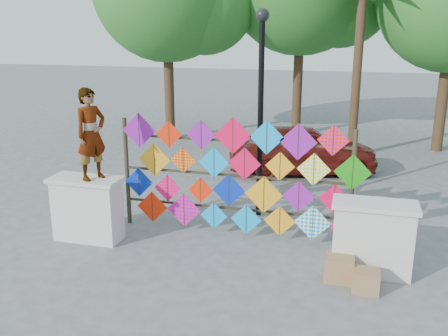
% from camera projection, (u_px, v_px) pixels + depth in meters
% --- Properties ---
extents(ground, '(80.00, 80.00, 0.00)m').
position_uv_depth(ground, '(222.00, 250.00, 9.50)').
color(ground, gray).
rests_on(ground, ground).
extents(parapet_left, '(1.40, 0.65, 1.28)m').
position_uv_depth(parapet_left, '(87.00, 208.00, 9.81)').
color(parapet_left, silver).
rests_on(parapet_left, ground).
extents(parapet_right, '(1.40, 0.65, 1.28)m').
position_uv_depth(parapet_right, '(373.00, 238.00, 8.46)').
color(parapet_right, silver).
rests_on(parapet_right, ground).
extents(kite_rack, '(4.98, 0.24, 2.44)m').
position_uv_depth(kite_rack, '(236.00, 178.00, 9.81)').
color(kite_rack, '#322A1C').
rests_on(kite_rack, ground).
extents(vendor_woman, '(0.65, 0.75, 1.74)m').
position_uv_depth(vendor_woman, '(91.00, 134.00, 9.34)').
color(vendor_woman, '#99999E').
rests_on(vendor_woman, parapet_left).
extents(sedan, '(4.48, 2.79, 1.42)m').
position_uv_depth(sedan, '(303.00, 149.00, 14.28)').
color(sedan, '#5C140F').
rests_on(sedan, ground).
extents(lamppost, '(0.28, 0.28, 4.46)m').
position_uv_depth(lamppost, '(261.00, 95.00, 10.54)').
color(lamppost, black).
rests_on(lamppost, ground).
extents(cardboard_box_near, '(0.48, 0.43, 0.43)m').
position_uv_depth(cardboard_box_near, '(339.00, 268.00, 8.33)').
color(cardboard_box_near, '#8E6044').
rests_on(cardboard_box_near, ground).
extents(cardboard_box_far, '(0.43, 0.39, 0.36)m').
position_uv_depth(cardboard_box_far, '(366.00, 281.00, 7.98)').
color(cardboard_box_far, '#8E6044').
rests_on(cardboard_box_far, ground).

